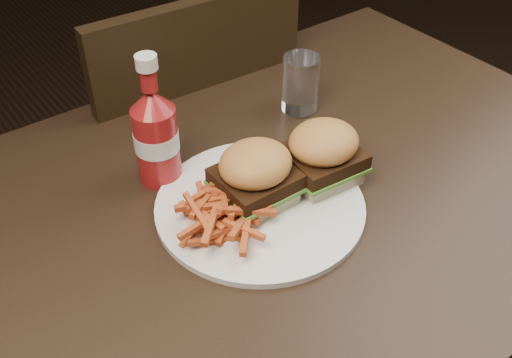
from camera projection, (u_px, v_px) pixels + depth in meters
dining_table at (274, 199)px, 0.94m from camera, size 1.20×0.80×0.04m
chair_far at (168, 159)px, 1.51m from camera, size 0.48×0.48×0.04m
plate at (260, 206)px, 0.89m from camera, size 0.31×0.31×0.01m
sandwich_half_a at (255, 194)px, 0.89m from camera, size 0.10×0.09×0.03m
sandwich_half_b at (321, 172)px, 0.93m from camera, size 0.11×0.10×0.03m
fries_pile at (228, 210)px, 0.85m from camera, size 0.15×0.15×0.05m
ketchup_bottle at (157, 147)px, 0.91m from camera, size 0.09×0.09×0.13m
tumbler at (300, 83)px, 1.07m from camera, size 0.07×0.07×0.10m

